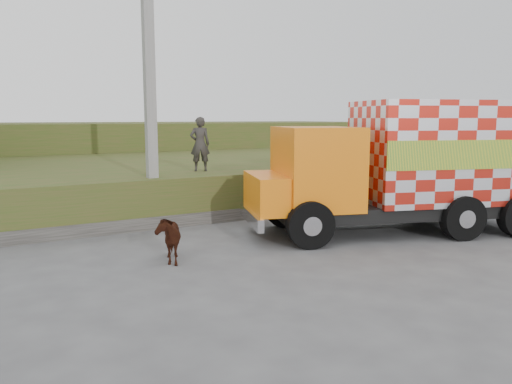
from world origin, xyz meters
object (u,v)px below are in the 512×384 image
utility_pole (150,92)px  cow (167,237)px  pedestrian (200,144)px  cargo_truck (411,165)px

utility_pole → cow: bearing=-103.2°
utility_pole → cow: size_ratio=5.92×
cow → pedestrian: size_ratio=0.73×
cargo_truck → cow: bearing=-166.2°
cargo_truck → cow: cargo_truck is taller
utility_pole → cow: utility_pole is taller
cargo_truck → pedestrian: cargo_truck is taller
utility_pole → cargo_truck: 7.98m
pedestrian → utility_pole: bearing=47.0°
cow → pedestrian: (2.95, 4.98, 1.85)m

